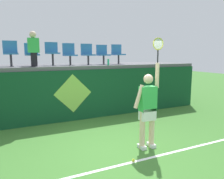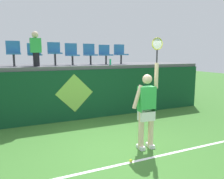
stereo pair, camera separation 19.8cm
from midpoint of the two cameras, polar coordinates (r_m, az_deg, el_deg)
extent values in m
plane|color=#3D752D|center=(5.39, 2.03, -15.23)|extent=(40.00, 40.00, 0.00)
cube|color=#0F4223|center=(7.68, -7.40, -1.31)|extent=(10.07, 0.20, 1.69)
cube|color=#56565B|center=(8.71, -9.82, 5.83)|extent=(10.07, 2.47, 0.12)
cube|color=white|center=(4.88, 5.52, -17.93)|extent=(9.06, 0.08, 0.01)
cube|color=white|center=(5.53, 8.32, -14.22)|extent=(0.13, 0.26, 0.08)
cube|color=white|center=(5.65, 10.66, -13.74)|extent=(0.13, 0.26, 0.08)
cylinder|color=beige|center=(5.38, 8.42, -10.19)|extent=(0.13, 0.13, 0.90)
cylinder|color=beige|center=(5.51, 10.79, -9.78)|extent=(0.13, 0.13, 0.90)
cube|color=white|center=(5.33, 9.73, -6.21)|extent=(0.37, 0.23, 0.28)
cube|color=green|center=(5.25, 9.83, -2.35)|extent=(0.39, 0.24, 0.57)
sphere|color=beige|center=(5.18, 9.97, 2.60)|extent=(0.22, 0.22, 0.22)
cylinder|color=beige|center=(5.12, 7.57, -1.85)|extent=(0.26, 0.10, 0.55)
cylinder|color=beige|center=(5.30, 12.19, 3.44)|extent=(0.09, 0.09, 0.58)
cylinder|color=black|center=(5.28, 12.35, 8.19)|extent=(0.03, 0.03, 0.30)
torus|color=gold|center=(5.28, 12.46, 11.23)|extent=(0.28, 0.03, 0.28)
ellipsoid|color=silver|center=(5.28, 12.46, 11.23)|extent=(0.24, 0.03, 0.24)
sphere|color=#D1E533|center=(4.90, 6.00, -17.46)|extent=(0.07, 0.07, 0.07)
cylinder|color=#26B272|center=(8.13, 0.27, 6.95)|extent=(0.07, 0.07, 0.22)
cylinder|color=#38383D|center=(8.03, -22.88, 6.79)|extent=(0.07, 0.07, 0.38)
cube|color=#2D70B2|center=(8.03, -22.97, 8.32)|extent=(0.44, 0.42, 0.05)
cube|color=#2D70B2|center=(8.22, -23.11, 9.88)|extent=(0.44, 0.04, 0.40)
cylinder|color=#38383D|center=(8.08, -18.19, 6.93)|extent=(0.07, 0.07, 0.35)
cube|color=#2D70B2|center=(8.08, -18.26, 8.34)|extent=(0.44, 0.42, 0.05)
cube|color=#2D70B2|center=(8.27, -18.48, 9.77)|extent=(0.44, 0.04, 0.36)
cylinder|color=#38383D|center=(8.18, -13.48, 7.33)|extent=(0.07, 0.07, 0.40)
cube|color=#2D70B2|center=(8.18, -13.54, 8.90)|extent=(0.44, 0.42, 0.05)
cube|color=#2D70B2|center=(8.37, -13.85, 10.30)|extent=(0.44, 0.04, 0.36)
cylinder|color=#38383D|center=(8.32, -9.26, 7.24)|extent=(0.07, 0.07, 0.33)
cube|color=#2D70B2|center=(8.32, -9.30, 8.54)|extent=(0.44, 0.42, 0.05)
cube|color=#2D70B2|center=(8.50, -9.68, 10.08)|extent=(0.44, 0.04, 0.41)
cylinder|color=#38383D|center=(8.53, -4.75, 7.40)|extent=(0.07, 0.07, 0.34)
cube|color=#2D70B2|center=(8.52, -4.77, 8.69)|extent=(0.44, 0.42, 0.05)
cube|color=#2D70B2|center=(8.71, -5.22, 10.15)|extent=(0.44, 0.04, 0.39)
cylinder|color=#38383D|center=(8.76, -0.86, 7.46)|extent=(0.07, 0.07, 0.33)
cube|color=#2D70B2|center=(8.76, -0.86, 8.72)|extent=(0.44, 0.42, 0.05)
cube|color=#2D70B2|center=(8.93, -1.36, 10.05)|extent=(0.44, 0.04, 0.37)
cylinder|color=#38383D|center=(9.04, 2.95, 7.55)|extent=(0.07, 0.07, 0.35)
cube|color=#2D70B2|center=(9.03, 2.96, 8.82)|extent=(0.44, 0.42, 0.05)
cube|color=#2D70B2|center=(9.21, 2.42, 10.15)|extent=(0.44, 0.04, 0.37)
cylinder|color=black|center=(7.69, -17.88, 7.21)|extent=(0.20, 0.20, 0.44)
cube|color=green|center=(7.69, -18.04, 10.55)|extent=(0.34, 0.20, 0.46)
sphere|color=beige|center=(7.71, -18.16, 13.03)|extent=(0.21, 0.21, 0.21)
cube|color=#0F4223|center=(7.72, -8.54, -7.70)|extent=(0.90, 0.01, 0.00)
plane|color=#8CC64C|center=(7.51, -8.70, -0.93)|extent=(1.27, 0.00, 1.27)
camera|label=1|loc=(0.10, -89.06, 0.15)|focal=36.18mm
camera|label=2|loc=(0.10, 90.94, -0.15)|focal=36.18mm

